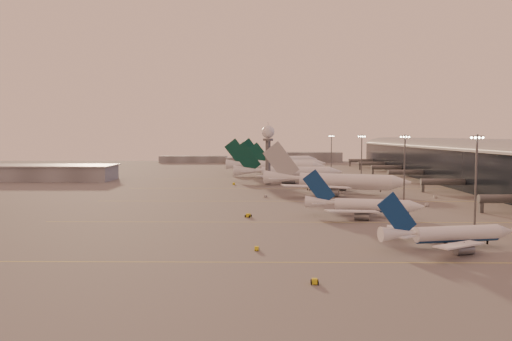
{
  "coord_description": "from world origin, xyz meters",
  "views": [
    {
      "loc": [
        1.83,
        -130.67,
        24.75
      ],
      "look_at": [
        -0.41,
        65.04,
        10.85
      ],
      "focal_mm": 35.0,
      "sensor_mm": 36.0,
      "label": 1
    }
  ],
  "objects": [
    {
      "name": "ground",
      "position": [
        0.0,
        0.0,
        0.0
      ],
      "size": [
        700.0,
        700.0,
        0.0
      ],
      "primitive_type": "plane",
      "color": "#595757",
      "rests_on": "ground"
    },
    {
      "name": "taxiway_markings",
      "position": [
        30.0,
        56.0,
        0.01
      ],
      "size": [
        180.0,
        185.25,
        0.02
      ],
      "color": "#E7DF51",
      "rests_on": "ground"
    },
    {
      "name": "terminal",
      "position": [
        107.88,
        110.09,
        10.52
      ],
      "size": [
        57.0,
        362.0,
        23.04
      ],
      "color": "black",
      "rests_on": "ground"
    },
    {
      "name": "hangar",
      "position": [
        -120.0,
        140.0,
        4.32
      ],
      "size": [
        82.0,
        27.0,
        8.5
      ],
      "color": "slate",
      "rests_on": "ground"
    },
    {
      "name": "radar_tower",
      "position": [
        5.0,
        120.0,
        20.95
      ],
      "size": [
        6.4,
        6.4,
        31.1
      ],
      "color": "#53565B",
      "rests_on": "ground"
    },
    {
      "name": "mast_a",
      "position": [
        58.0,
        0.0,
        13.74
      ],
      "size": [
        3.6,
        0.56,
        25.0
      ],
      "color": "#53565B",
      "rests_on": "ground"
    },
    {
      "name": "mast_b",
      "position": [
        55.0,
        55.0,
        13.74
      ],
      "size": [
        3.6,
        0.56,
        25.0
      ],
      "color": "#53565B",
      "rests_on": "ground"
    },
    {
      "name": "mast_c",
      "position": [
        50.0,
        110.0,
        13.74
      ],
      "size": [
        3.6,
        0.56,
        25.0
      ],
      "color": "#53565B",
      "rests_on": "ground"
    },
    {
      "name": "mast_d",
      "position": [
        48.0,
        200.0,
        13.74
      ],
      "size": [
        3.6,
        0.56,
        25.0
      ],
      "color": "#53565B",
      "rests_on": "ground"
    },
    {
      "name": "distant_horizon",
      "position": [
        2.62,
        325.14,
        3.89
      ],
      "size": [
        165.0,
        37.5,
        9.0
      ],
      "color": "slate",
      "rests_on": "ground"
    },
    {
      "name": "narrowbody_near",
      "position": [
        42.69,
        -22.29,
        2.58
      ],
      "size": [
        32.33,
        25.56,
        12.76
      ],
      "color": "white",
      "rests_on": "ground"
    },
    {
      "name": "narrowbody_mid",
      "position": [
        32.76,
        20.13,
        2.88
      ],
      "size": [
        35.93,
        28.36,
        14.24
      ],
      "color": "white",
      "rests_on": "ground"
    },
    {
      "name": "widebody_white",
      "position": [
        33.3,
        80.66,
        3.85
      ],
      "size": [
        61.32,
        48.43,
        22.2
      ],
      "color": "white",
      "rests_on": "ground"
    },
    {
      "name": "greentail_a",
      "position": [
        15.87,
        132.93,
        3.77
      ],
      "size": [
        58.69,
        47.42,
        21.32
      ],
      "color": "white",
      "rests_on": "ground"
    },
    {
      "name": "greentail_b",
      "position": [
        10.46,
        179.88,
        4.04
      ],
      "size": [
        62.9,
        50.59,
        22.86
      ],
      "color": "white",
      "rests_on": "ground"
    },
    {
      "name": "greentail_c",
      "position": [
        20.41,
        221.48,
        3.5
      ],
      "size": [
        54.5,
        44.05,
        19.81
      ],
      "color": "white",
      "rests_on": "ground"
    },
    {
      "name": "greentail_d",
      "position": [
        16.33,
        255.35,
        4.02
      ],
      "size": [
        61.07,
        48.64,
        22.77
      ],
      "color": "white",
      "rests_on": "ground"
    },
    {
      "name": "gsv_truck_a",
      "position": [
        1.13,
        -25.32,
        0.98
      ],
      "size": [
        4.82,
        1.95,
        1.92
      ],
      "color": "yellow",
      "rests_on": "ground"
    },
    {
      "name": "gsv_tug_near",
      "position": [
        10.65,
        -49.28,
        0.45
      ],
      "size": [
        2.0,
        3.16,
        0.88
      ],
      "color": "yellow",
      "rests_on": "ground"
    },
    {
      "name": "gsv_tug_mid",
      "position": [
        -2.23,
        18.14,
        0.55
      ],
      "size": [
        4.27,
        3.42,
        1.06
      ],
      "color": "yellow",
      "rests_on": "ground"
    },
    {
      "name": "gsv_truck_b",
      "position": [
        59.78,
        42.31,
        1.17
      ],
      "size": [
        5.8,
        2.46,
        2.29
      ],
      "color": "silver",
      "rests_on": "ground"
    },
    {
      "name": "gsv_truck_c",
      "position": [
        3.54,
        66.88,
        1.02
      ],
      "size": [
        5.14,
        4.1,
        2.0
      ],
      "color": "silver",
      "rests_on": "ground"
    },
    {
      "name": "gsv_catering_b",
      "position": [
        70.75,
        66.0,
        2.07
      ],
      "size": [
        5.22,
        2.73,
        4.15
      ],
      "color": "silver",
      "rests_on": "ground"
    },
    {
      "name": "gsv_tug_far",
      "position": [
        23.49,
        92.61,
        0.55
      ],
      "size": [
        4.24,
        4.17,
        1.06
      ],
      "color": "silver",
      "rests_on": "ground"
    },
    {
      "name": "gsv_truck_d",
      "position": [
        -12.02,
        117.09,
        1.18
      ],
      "size": [
        2.82,
        5.95,
        2.31
      ],
      "color": "yellow",
      "rests_on": "ground"
    },
    {
      "name": "gsv_tug_hangar",
      "position": [
        55.18,
        155.11,
        0.53
      ],
      "size": [
        3.81,
        2.55,
        1.02
      ],
      "color": "silver",
      "rests_on": "ground"
    }
  ]
}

